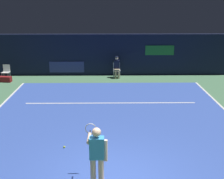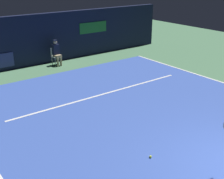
% 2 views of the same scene
% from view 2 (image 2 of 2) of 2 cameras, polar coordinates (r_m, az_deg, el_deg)
% --- Properties ---
extents(ground_plane, '(30.88, 30.88, 0.00)m').
position_cam_2_polar(ground_plane, '(10.80, 4.17, -4.02)').
color(ground_plane, '#4C7A56').
extents(court_surface, '(10.13, 10.83, 0.01)m').
position_cam_2_polar(court_surface, '(10.79, 4.17, -3.99)').
color(court_surface, '#3856B2').
rests_on(court_surface, ground).
extents(line_sideline_left, '(0.10, 10.83, 0.01)m').
position_cam_2_polar(line_sideline_left, '(14.36, 19.51, 1.43)').
color(line_sideline_left, white).
rests_on(line_sideline_left, court_surface).
extents(line_service, '(7.90, 0.10, 0.01)m').
position_cam_2_polar(line_service, '(12.15, -1.67, -0.88)').
color(line_service, white).
rests_on(line_service, court_surface).
extents(back_wall, '(15.60, 0.33, 2.60)m').
position_cam_2_polar(back_wall, '(16.43, -13.09, 9.20)').
color(back_wall, '#141933').
rests_on(back_wall, ground).
extents(line_judge_on_chair, '(0.46, 0.54, 1.32)m').
position_cam_2_polar(line_judge_on_chair, '(16.06, -10.40, 6.88)').
color(line_judge_on_chair, white).
rests_on(line_judge_on_chair, ground).
extents(tennis_ball, '(0.07, 0.07, 0.07)m').
position_cam_2_polar(tennis_ball, '(8.28, 7.23, -12.40)').
color(tennis_ball, '#CCE033').
rests_on(tennis_ball, court_surface).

